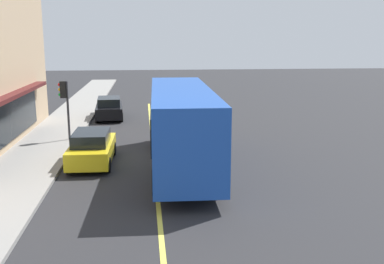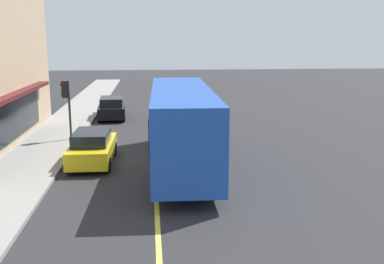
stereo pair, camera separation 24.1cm
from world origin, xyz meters
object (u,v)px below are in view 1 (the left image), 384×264
at_px(car_black, 109,108).
at_px(car_silver, 180,115).
at_px(car_yellow, 92,148).
at_px(traffic_light, 64,96).
at_px(bus, 181,123).

bearing_deg(car_black, car_silver, -125.90).
bearing_deg(car_yellow, car_black, 0.34).
xyz_separation_m(traffic_light, car_silver, (3.75, -6.56, -1.79)).
distance_m(bus, car_black, 13.45).
height_order(bus, car_yellow, bus).
relative_size(car_black, car_silver, 1.01).
bearing_deg(bus, car_yellow, 75.38).
bearing_deg(car_black, traffic_light, 165.84).
xyz_separation_m(traffic_light, car_black, (7.18, -1.81, -1.79)).
xyz_separation_m(bus, car_yellow, (1.04, 3.98, -1.24)).
height_order(car_black, car_silver, same).
distance_m(traffic_light, car_black, 7.62).
distance_m(traffic_light, car_yellow, 5.24).
relative_size(traffic_light, car_black, 0.73).
height_order(traffic_light, car_black, traffic_light).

